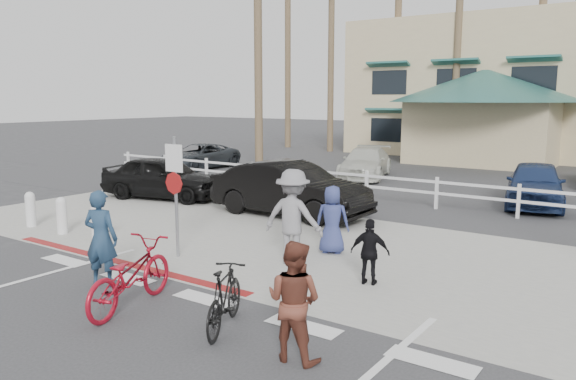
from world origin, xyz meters
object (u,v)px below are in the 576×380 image
Objects in this scene: car_white_sedan at (290,189)px; car_red_compact at (163,177)px; sign_post at (176,191)px; bike_black at (224,298)px; bike_red at (130,275)px.

car_white_sedan is 5.17m from car_red_compact.
sign_post reaches higher than bike_black.
sign_post is 0.67× the size of car_red_compact.
bike_red is 1.31× the size of bike_black.
sign_post is at bearing -143.80° from car_red_compact.
car_white_sedan is (-0.44, 4.90, -0.66)m from sign_post.
sign_post is 3.14m from bike_red.
bike_black is 0.34× the size of car_white_sedan.
sign_post is at bearing -72.30° from bike_red.
car_red_compact reaches higher than bike_black.
car_white_sedan reaches higher than bike_red.
car_white_sedan is at bearing 95.09° from sign_post.
car_red_compact is at bearing -62.28° from bike_black.
bike_red is 0.49× the size of car_red_compact.
car_red_compact is at bearing 139.46° from sign_post.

